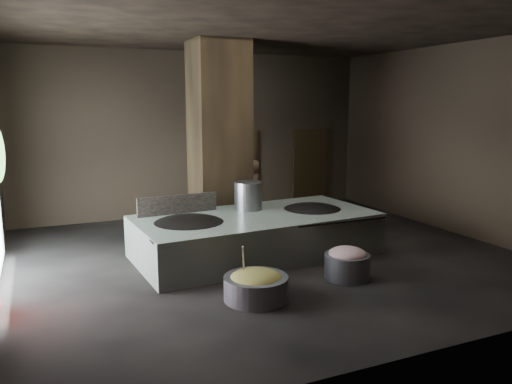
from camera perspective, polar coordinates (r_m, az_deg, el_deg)
name	(u,v)px	position (r m, az deg, el deg)	size (l,w,h in m)	color
floor	(265,258)	(10.40, 1.05, -7.57)	(10.00, 9.00, 0.10)	black
ceiling	(266,26)	(10.01, 1.14, 18.39)	(10.00, 9.00, 0.10)	black
back_wall	(197,134)	(14.19, -6.72, 6.60)	(10.00, 0.10, 4.50)	black
front_wall	(430,179)	(6.15, 19.24, 1.46)	(10.00, 0.10, 4.50)	black
right_wall	(457,140)	(12.90, 21.99, 5.58)	(0.10, 9.00, 4.50)	black
pillar	(219,141)	(11.58, -4.25, 5.85)	(1.20, 1.20, 4.50)	black
hearth_platform	(256,235)	(10.36, 0.05, -4.90)	(4.89, 2.34, 0.85)	#A7B7A4
platform_cap	(256,216)	(10.27, 0.05, -2.80)	(4.78, 2.30, 0.03)	black
wok_left	(189,227)	(9.75, -7.66, -3.98)	(1.54, 1.54, 0.43)	black
wok_left_rim	(189,223)	(9.74, -7.67, -3.58)	(1.57, 1.57, 0.05)	black
wok_right	(312,213)	(10.93, 6.44, -2.41)	(1.44, 1.44, 0.40)	black
wok_right_rim	(312,210)	(10.91, 6.44, -2.06)	(1.47, 1.47, 0.05)	black
stock_pot	(248,197)	(10.71, -0.90, -0.52)	(0.60, 0.60, 0.64)	gray
splash_guard	(178,205)	(10.44, -8.93, -1.49)	(1.70, 0.06, 0.43)	black
cook	(251,195)	(12.30, -0.53, -0.35)	(0.64, 0.41, 1.74)	brown
veg_basin	(256,288)	(8.14, -0.01, -10.90)	(1.04, 1.04, 0.38)	slate
veg_fill	(256,278)	(8.09, -0.01, -9.86)	(0.86, 0.86, 0.26)	#799849
ladle	(244,265)	(8.10, -1.42, -8.34)	(0.03, 0.03, 0.82)	gray
meat_basin	(347,266)	(9.21, 10.36, -8.33)	(0.81, 0.81, 0.45)	slate
meat_fill	(347,254)	(9.14, 10.40, -6.99)	(0.67, 0.67, 0.26)	#BF7276
doorway_near	(239,173)	(14.61, -2.01, 2.23)	(1.18, 0.08, 2.38)	black
doorway_near_glow	(238,174)	(14.72, -2.08, 2.10)	(0.82, 0.04, 1.93)	#8C6647
doorway_far	(310,168)	(15.65, 6.19, 2.71)	(1.18, 0.08, 2.38)	black
doorway_far_glow	(304,169)	(15.74, 5.47, 2.58)	(0.78, 0.04, 1.85)	#8C6647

